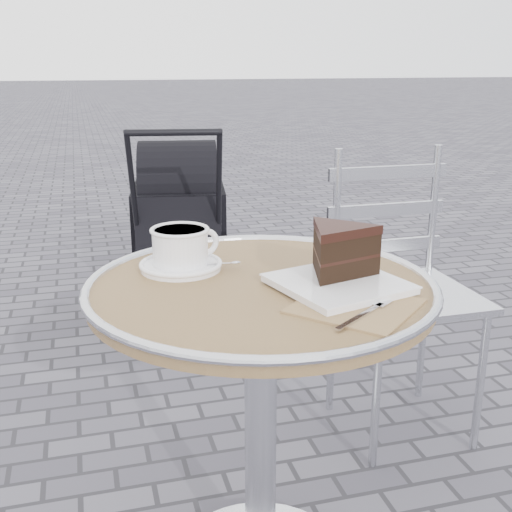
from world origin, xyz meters
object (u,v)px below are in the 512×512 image
object	(u,v)px
cake_plate_set	(339,258)
cafe_table	(261,357)
bistro_chair	(394,258)
baby_stroller	(179,223)
cappuccino_set	(181,251)

from	to	relation	value
cake_plate_set	cafe_table	bearing A→B (deg)	147.18
cafe_table	bistro_chair	distance (m)	0.85
cafe_table	cake_plate_set	distance (m)	0.27
cafe_table	baby_stroller	distance (m)	1.83
bistro_chair	cafe_table	bearing A→B (deg)	-136.27
cafe_table	cake_plate_set	world-z (taller)	cake_plate_set
cafe_table	cappuccino_set	size ratio (longest dim) A/B	3.62
cake_plate_set	bistro_chair	size ratio (longest dim) A/B	0.42
cappuccino_set	baby_stroller	world-z (taller)	baby_stroller
cappuccino_set	bistro_chair	xyz separation A→B (m)	(0.75, 0.45, -0.21)
cafe_table	cappuccino_set	world-z (taller)	cappuccino_set
cake_plate_set	bistro_chair	bearing A→B (deg)	38.58
cafe_table	baby_stroller	world-z (taller)	baby_stroller
cafe_table	baby_stroller	xyz separation A→B (m)	(0.10, 1.82, -0.16)
cafe_table	cappuccino_set	xyz separation A→B (m)	(-0.14, 0.14, 0.20)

